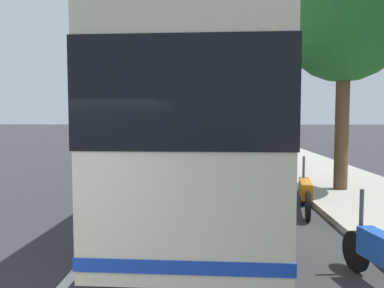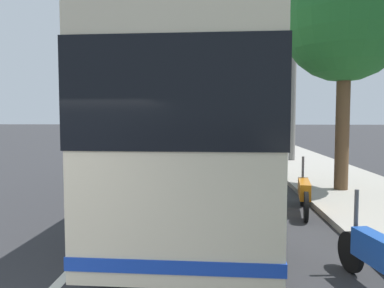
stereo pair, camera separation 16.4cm
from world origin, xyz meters
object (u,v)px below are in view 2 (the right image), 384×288
object	(u,v)px
motorcycle_by_tree	(304,193)
coach_bus	(203,125)
roadside_tree_mid_block	(345,19)
utility_pole	(293,72)
car_side_street	(211,131)
car_far_distant	(179,130)

from	to	relation	value
motorcycle_by_tree	coach_bus	bearing A→B (deg)	78.21
roadside_tree_mid_block	utility_pole	size ratio (longest dim) A/B	0.78
car_side_street	utility_pole	xyz separation A→B (m)	(-22.75, -4.22, 3.73)
motorcycle_by_tree	car_side_street	world-z (taller)	car_side_street
car_far_distant	roadside_tree_mid_block	world-z (taller)	roadside_tree_mid_block
coach_bus	car_far_distant	bearing A→B (deg)	7.91
coach_bus	car_far_distant	world-z (taller)	coach_bus
car_side_street	car_far_distant	bearing A→B (deg)	56.17
coach_bus	car_side_street	world-z (taller)	coach_bus
car_far_distant	utility_pole	distance (m)	27.12
coach_bus	roadside_tree_mid_block	world-z (taller)	roadside_tree_mid_block
coach_bus	motorcycle_by_tree	xyz separation A→B (m)	(-0.95, -2.42, -1.57)
roadside_tree_mid_block	utility_pole	world-z (taller)	utility_pole
car_side_street	coach_bus	bearing A→B (deg)	-175.68
motorcycle_by_tree	car_side_street	size ratio (longest dim) A/B	0.53
car_far_distant	roadside_tree_mid_block	xyz separation A→B (m)	(-33.40, -7.87, 4.34)
motorcycle_by_tree	roadside_tree_mid_block	distance (m)	5.41
car_side_street	roadside_tree_mid_block	xyz separation A→B (m)	(-30.49, -4.14, 4.36)
motorcycle_by_tree	car_far_distant	distance (m)	36.31
car_far_distant	roadside_tree_mid_block	bearing A→B (deg)	12.96
coach_bus	roadside_tree_mid_block	distance (m)	5.23
coach_bus	car_far_distant	size ratio (longest dim) A/B	3.05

